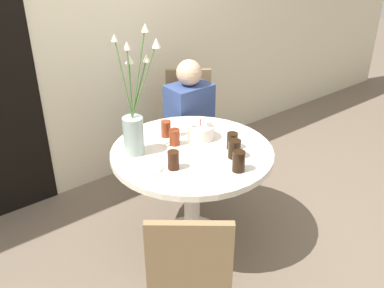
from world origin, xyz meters
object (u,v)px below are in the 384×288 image
object	(u,v)px
flower_vase	(134,121)
drink_glass_3	(239,161)
birthday_cake	(200,132)
drink_glass_2	(234,149)
drink_glass_4	(232,141)
side_plate	(147,168)
drink_glass_5	(173,160)
person_guest	(189,128)
chair_far_back	(189,119)
drink_glass_0	(175,137)
chair_near_front	(190,276)
drink_glass_1	(166,129)

from	to	relation	value
flower_vase	drink_glass_3	xyz separation A→B (m)	(0.35, -0.57, -0.15)
birthday_cake	drink_glass_2	size ratio (longest dim) A/B	1.61
drink_glass_4	side_plate	bearing A→B (deg)	167.80
drink_glass_5	person_guest	size ratio (longest dim) A/B	0.11
chair_far_back	person_guest	xyz separation A→B (m)	(-0.09, -0.13, -0.02)
drink_glass_0	person_guest	distance (m)	0.72
drink_glass_3	drink_glass_4	world-z (taller)	drink_glass_3
chair_near_front	drink_glass_3	distance (m)	0.74
chair_far_back	drink_glass_0	world-z (taller)	chair_far_back
drink_glass_3	drink_glass_2	bearing A→B (deg)	55.86
side_plate	drink_glass_1	xyz separation A→B (m)	(0.33, 0.28, 0.05)
chair_far_back	drink_glass_3	size ratio (longest dim) A/B	7.32
drink_glass_4	drink_glass_0	bearing A→B (deg)	134.32
drink_glass_1	drink_glass_5	size ratio (longest dim) A/B	0.97
chair_near_front	drink_glass_4	xyz separation A→B (m)	(0.77, 0.56, 0.25)
flower_vase	drink_glass_5	distance (m)	0.36
drink_glass_4	drink_glass_5	world-z (taller)	drink_glass_5
drink_glass_3	drink_glass_5	distance (m)	0.38
side_plate	drink_glass_2	bearing A→B (deg)	-23.61
chair_far_back	drink_glass_1	distance (m)	0.76
chair_far_back	drink_glass_2	world-z (taller)	chair_far_back
chair_far_back	drink_glass_5	world-z (taller)	chair_far_back
drink_glass_4	drink_glass_5	distance (m)	0.44
person_guest	side_plate	bearing A→B (deg)	-141.93
person_guest	chair_near_front	bearing A→B (deg)	-127.55
birthday_cake	flower_vase	distance (m)	0.48
birthday_cake	drink_glass_4	bearing A→B (deg)	-74.15
flower_vase	chair_far_back	bearing A→B (deg)	32.45
side_plate	birthday_cake	bearing A→B (deg)	13.28
drink_glass_1	drink_glass_2	world-z (taller)	drink_glass_2
chair_near_front	drink_glass_5	bearing A→B (deg)	-80.87
drink_glass_0	drink_glass_4	size ratio (longest dim) A/B	1.01
drink_glass_0	drink_glass_2	bearing A→B (deg)	-62.06
drink_glass_2	person_guest	distance (m)	0.92
drink_glass_5	drink_glass_3	bearing A→B (deg)	-41.51
drink_glass_1	drink_glass_5	bearing A→B (deg)	-118.99
chair_near_front	birthday_cake	distance (m)	1.09
flower_vase	drink_glass_3	distance (m)	0.68
side_plate	person_guest	size ratio (longest dim) A/B	0.17
chair_far_back	person_guest	size ratio (longest dim) A/B	0.85
side_plate	drink_glass_3	size ratio (longest dim) A/B	1.46
drink_glass_1	chair_far_back	bearing A→B (deg)	40.20
flower_vase	birthday_cake	bearing A→B (deg)	-13.21
drink_glass_3	drink_glass_5	bearing A→B (deg)	138.49
birthday_cake	drink_glass_3	bearing A→B (deg)	-100.91
drink_glass_1	person_guest	xyz separation A→B (m)	(0.46, 0.34, -0.26)
drink_glass_5	person_guest	bearing A→B (deg)	46.92
drink_glass_1	drink_glass_2	bearing A→B (deg)	-71.26
birthday_cake	drink_glass_0	size ratio (longest dim) A/B	1.74
drink_glass_0	side_plate	bearing A→B (deg)	-154.49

